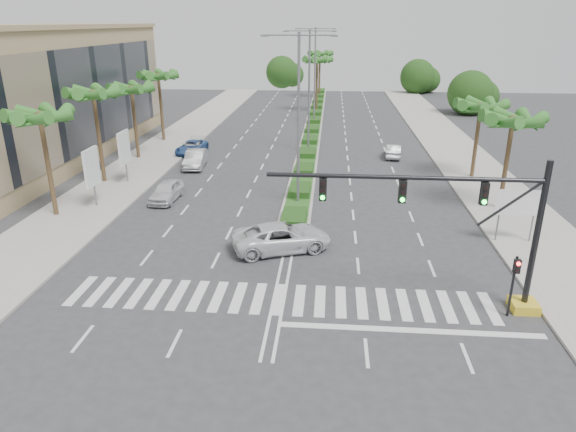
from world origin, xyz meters
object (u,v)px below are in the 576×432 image
car_parked_a (166,191)px  car_parked_b (195,159)px  car_parked_d (193,146)px  car_right (393,151)px  car_parked_c (192,147)px  car_crossing (282,237)px

car_parked_a → car_parked_b: (-0.22, 9.50, 0.06)m
car_parked_d → car_right: car_right is taller
car_parked_b → car_parked_d: (-1.69, 5.60, -0.14)m
car_parked_b → car_parked_c: bearing=103.4°
car_parked_a → car_parked_b: car_parked_b is taller
car_parked_a → car_parked_d: size_ratio=0.96×
car_parked_c → car_crossing: bearing=-56.3°
car_parked_d → car_crossing: (11.38, -23.27, 0.16)m
car_parked_a → car_crossing: size_ratio=0.74×
car_parked_d → car_parked_c: bearing=-90.3°
car_crossing → car_right: size_ratio=1.45×
car_parked_b → car_right: size_ratio=1.19×
car_parked_c → car_crossing: 25.36m
car_parked_b → car_right: 19.33m
car_right → car_parked_c: bearing=7.2°
car_parked_b → car_parked_c: size_ratio=1.02×
car_crossing → car_right: (8.92, 22.90, -0.15)m
car_parked_a → car_parked_d: 15.22m
car_parked_b → car_parked_d: bearing=101.4°
car_parked_a → car_parked_d: (-1.91, 15.10, -0.08)m
car_parked_c → car_right: (20.30, 0.23, 0.01)m
car_crossing → car_parked_a: bearing=29.0°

